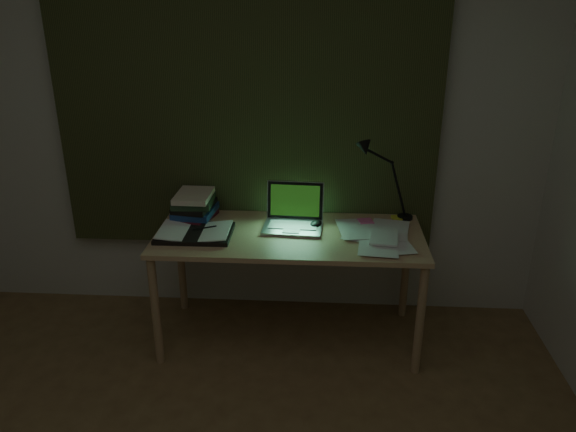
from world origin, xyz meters
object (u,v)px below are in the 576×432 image
open_textbook (195,232)px  desk_lamp (408,179)px  desk (289,287)px  book_stack (195,205)px  loose_papers (374,237)px  laptop (293,210)px

open_textbook → desk_lamp: 1.23m
desk → desk_lamp: desk_lamp is taller
desk_lamp → open_textbook: bearing=-165.9°
desk → open_textbook: size_ratio=3.65×
book_stack → loose_papers: bearing=-11.9°
laptop → desk_lamp: size_ratio=0.75×
laptop → open_textbook: bearing=-164.2°
open_textbook → desk_lamp: desk_lamp is taller
laptop → open_textbook: (-0.53, -0.12, -0.10)m
laptop → loose_papers: size_ratio=1.05×
desk → open_textbook: bearing=-173.8°
laptop → loose_papers: 0.47m
open_textbook → loose_papers: bearing=0.2°
book_stack → desk_lamp: bearing=4.0°
laptop → book_stack: bearing=172.4°
desk → desk_lamp: (0.66, 0.26, 0.58)m
book_stack → loose_papers: book_stack is taller
laptop → book_stack: laptop is taller
book_stack → desk_lamp: size_ratio=0.53×
desk_lamp → loose_papers: bearing=-124.5°
desk → book_stack: book_stack is taller
open_textbook → laptop: bearing=11.9°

